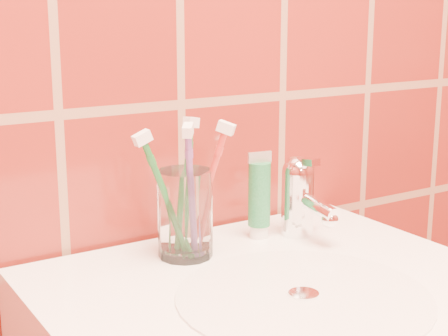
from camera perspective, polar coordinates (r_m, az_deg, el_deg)
glass_tumbler at (r=0.92m, az=-3.25°, el=-3.83°), size 0.08×0.08×0.12m
toothpaste_tube at (r=0.99m, az=2.95°, el=-2.50°), size 0.04×0.03×0.13m
faucet at (r=1.01m, az=6.32°, el=-2.12°), size 0.05×0.11×0.12m
toothbrush_0 at (r=0.89m, az=-2.80°, el=-2.15°), size 0.09×0.10×0.20m
toothbrush_1 at (r=0.91m, az=-1.47°, el=-1.87°), size 0.12×0.13×0.20m
toothbrush_2 at (r=0.89m, az=-4.78°, el=-2.53°), size 0.09×0.09×0.18m
toothbrush_3 at (r=0.93m, az=-3.22°, el=-1.58°), size 0.08×0.07×0.20m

